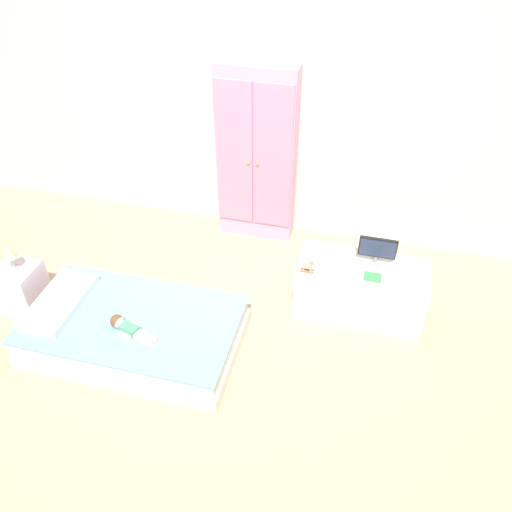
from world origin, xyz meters
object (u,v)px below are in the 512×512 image
object	(u,v)px
nightstand	(22,288)
tv_stand	(360,288)
doll	(125,326)
table_lamp	(8,252)
book_green	(373,277)
bed	(134,331)
tv_monitor	(377,249)
wardrobe	(257,156)
rocking_horse_toy	(309,265)

from	to	relation	value
nightstand	tv_stand	distance (m)	2.70
doll	table_lamp	size ratio (longest dim) A/B	1.64
tv_stand	book_green	world-z (taller)	book_green
tv_stand	book_green	size ratio (longest dim) A/B	7.69
bed	table_lamp	size ratio (longest dim) A/B	6.66
bed	tv_monitor	size ratio (longest dim) A/B	5.46
doll	wardrobe	distance (m)	1.89
bed	tv_monitor	bearing A→B (deg)	27.35
bed	table_lamp	distance (m)	1.13
wardrobe	doll	bearing A→B (deg)	-106.91
bed	doll	xyz separation A→B (m)	(0.01, -0.11, 0.17)
table_lamp	book_green	distance (m)	2.75
table_lamp	wardrobe	xyz separation A→B (m)	(1.57, 1.47, 0.25)
tv_monitor	wardrobe	bearing A→B (deg)	146.17
tv_stand	table_lamp	bearing A→B (deg)	-166.50
wardrobe	rocking_horse_toy	bearing A→B (deg)	-56.68
tv_monitor	rocking_horse_toy	bearing A→B (deg)	-154.30
tv_monitor	book_green	distance (m)	0.22
wardrobe	tv_stand	distance (m)	1.48
doll	rocking_horse_toy	bearing A→B (deg)	32.17
bed	wardrobe	world-z (taller)	wardrobe
doll	book_green	world-z (taller)	book_green
doll	tv_stand	bearing A→B (deg)	29.46
wardrobe	tv_monitor	world-z (taller)	wardrobe
doll	nightstand	world-z (taller)	nightstand
table_lamp	doll	bearing A→B (deg)	-14.27
bed	tv_monitor	world-z (taller)	tv_monitor
bed	book_green	bearing A→B (deg)	22.14
book_green	bed	bearing A→B (deg)	-157.86
doll	table_lamp	xyz separation A→B (m)	(-1.04, 0.26, 0.26)
table_lamp	rocking_horse_toy	size ratio (longest dim) A/B	1.84
nightstand	bed	bearing A→B (deg)	-8.40
wardrobe	rocking_horse_toy	xyz separation A→B (m)	(0.65, -0.99, -0.31)
doll	book_green	size ratio (longest dim) A/B	2.98
tv_stand	tv_monitor	bearing A→B (deg)	45.20
doll	rocking_horse_toy	distance (m)	1.41
tv_stand	nightstand	bearing A→B (deg)	-166.50
tv_monitor	rocking_horse_toy	size ratio (longest dim) A/B	2.25
doll	tv_monitor	bearing A→B (deg)	30.37
rocking_horse_toy	nightstand	bearing A→B (deg)	-167.85
doll	table_lamp	world-z (taller)	table_lamp
table_lamp	wardrobe	distance (m)	2.17
nightstand	book_green	world-z (taller)	book_green
doll	tv_stand	xyz separation A→B (m)	(1.59, 0.90, -0.08)
tv_stand	tv_monitor	xyz separation A→B (m)	(0.08, 0.08, 0.35)
wardrobe	tv_monitor	bearing A→B (deg)	-33.83
table_lamp	wardrobe	size ratio (longest dim) A/B	0.14
table_lamp	book_green	size ratio (longest dim) A/B	1.82
nightstand	table_lamp	distance (m)	0.36
bed	book_green	xyz separation A→B (m)	(1.66, 0.68, 0.32)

